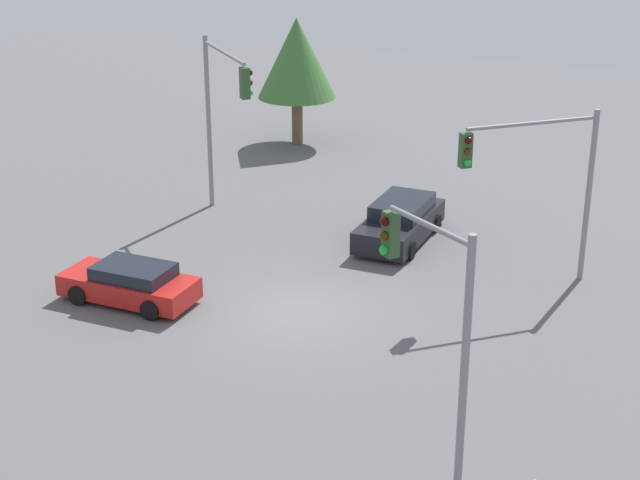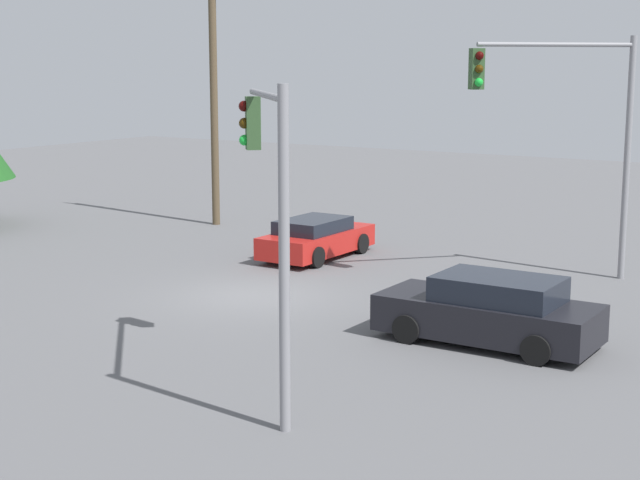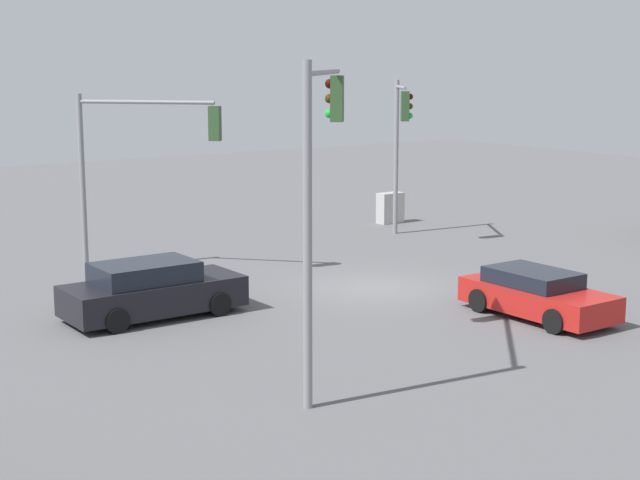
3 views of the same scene
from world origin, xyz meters
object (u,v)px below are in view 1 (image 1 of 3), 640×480
(traffic_signal_aux, at_px, (222,100))
(traffic_signal_cross, at_px, (538,169))
(traffic_signal_main, at_px, (432,302))
(sedan_dark, at_px, (400,221))
(sedan_red, at_px, (130,283))

(traffic_signal_aux, bearing_deg, traffic_signal_cross, 36.36)
(traffic_signal_main, height_order, traffic_signal_cross, traffic_signal_main)
(traffic_signal_main, relative_size, traffic_signal_aux, 0.89)
(sedan_dark, height_order, traffic_signal_cross, traffic_signal_cross)
(traffic_signal_cross, bearing_deg, sedan_red, -13.65)
(traffic_signal_cross, height_order, traffic_signal_aux, traffic_signal_aux)
(sedan_red, relative_size, traffic_signal_main, 0.71)
(traffic_signal_cross, distance_m, traffic_signal_aux, 11.88)
(traffic_signal_main, bearing_deg, traffic_signal_aux, -12.00)
(sedan_red, bearing_deg, traffic_signal_main, -112.27)
(sedan_red, height_order, traffic_signal_aux, traffic_signal_aux)
(traffic_signal_cross, xyz_separation_m, traffic_signal_aux, (1.47, 11.77, 0.67))
(sedan_dark, xyz_separation_m, sedan_red, (-8.20, 5.87, -0.10))
(sedan_dark, xyz_separation_m, traffic_signal_cross, (-2.13, -5.10, 3.21))
(sedan_dark, distance_m, traffic_signal_cross, 6.39)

